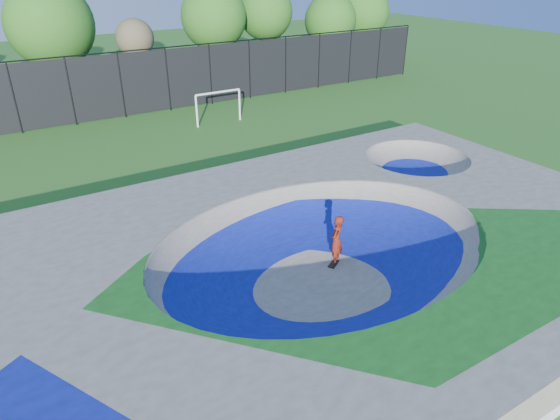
{
  "coord_description": "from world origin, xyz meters",
  "views": [
    {
      "loc": [
        -8.04,
        -10.32,
        9.12
      ],
      "look_at": [
        0.28,
        3.0,
        1.1
      ],
      "focal_mm": 32.0,
      "sensor_mm": 36.0,
      "label": 1
    }
  ],
  "objects": [
    {
      "name": "ground",
      "position": [
        0.0,
        0.0,
        0.0
      ],
      "size": [
        120.0,
        120.0,
        0.0
      ],
      "primitive_type": "plane",
      "color": "#265C19",
      "rests_on": "ground"
    },
    {
      "name": "skater",
      "position": [
        0.93,
        0.57,
        0.87
      ],
      "size": [
        0.76,
        0.72,
        1.74
      ],
      "primitive_type": "imported",
      "rotation": [
        0.0,
        0.0,
        3.8
      ],
      "color": "red",
      "rests_on": "ground"
    },
    {
      "name": "skate_deck",
      "position": [
        0.0,
        0.0,
        0.75
      ],
      "size": [
        22.0,
        14.0,
        1.5
      ],
      "primitive_type": "cube",
      "color": "gray",
      "rests_on": "ground"
    },
    {
      "name": "treeline",
      "position": [
        -2.47,
        26.14,
        4.93
      ],
      "size": [
        53.88,
        7.12,
        7.96
      ],
      "color": "#463223",
      "rests_on": "ground"
    },
    {
      "name": "skateboard",
      "position": [
        0.93,
        0.57,
        0.03
      ],
      "size": [
        0.78,
        0.59,
        0.05
      ],
      "primitive_type": "cube",
      "rotation": [
        0.0,
        0.0,
        0.54
      ],
      "color": "black",
      "rests_on": "ground"
    },
    {
      "name": "fence",
      "position": [
        0.0,
        21.0,
        2.1
      ],
      "size": [
        48.09,
        0.09,
        4.04
      ],
      "color": "black",
      "rests_on": "ground"
    },
    {
      "name": "soccer_goal",
      "position": [
        4.46,
        16.68,
        1.36
      ],
      "size": [
        2.97,
        0.12,
        1.96
      ],
      "color": "white",
      "rests_on": "ground"
    }
  ]
}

